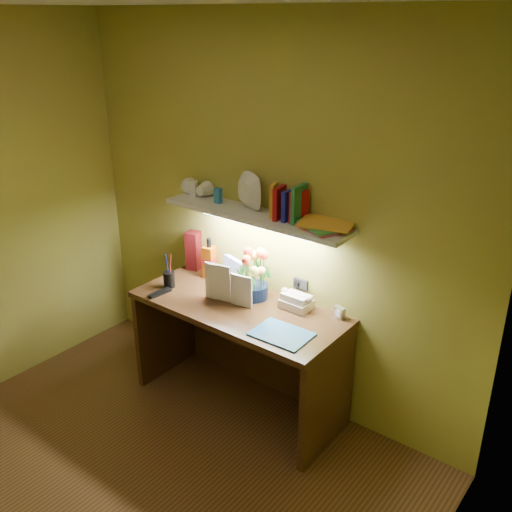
{
  "coord_description": "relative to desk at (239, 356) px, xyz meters",
  "views": [
    {
      "loc": [
        2.04,
        -1.25,
        2.45
      ],
      "look_at": [
        0.03,
        1.35,
        1.05
      ],
      "focal_mm": 40.0,
      "sensor_mm": 36.0,
      "label": 1
    }
  ],
  "objects": [
    {
      "name": "pen_cup",
      "position": [
        -0.53,
        -0.08,
        0.47
      ],
      "size": [
        0.09,
        0.09,
        0.19
      ],
      "primitive_type": "cylinder",
      "rotation": [
        0.0,
        0.0,
        -0.26
      ],
      "color": "black",
      "rests_on": "desk"
    },
    {
      "name": "desk",
      "position": [
        0.0,
        0.0,
        0.0
      ],
      "size": [
        1.4,
        0.6,
        0.75
      ],
      "primitive_type": "cube",
      "color": "#39210F",
      "rests_on": "ground"
    },
    {
      "name": "wall_shelf",
      "position": [
        0.01,
        0.19,
        0.96
      ],
      "size": [
        1.32,
        0.35,
        0.25
      ],
      "color": "white",
      "rests_on": "ground"
    },
    {
      "name": "desk_clock",
      "position": [
        0.59,
        0.25,
        0.41
      ],
      "size": [
        0.08,
        0.05,
        0.07
      ],
      "primitive_type": "cube",
      "rotation": [
        0.0,
        0.0,
        -0.24
      ],
      "color": "silver",
      "rests_on": "desk"
    },
    {
      "name": "whisky_box",
      "position": [
        -0.61,
        0.24,
        0.52
      ],
      "size": [
        0.11,
        0.11,
        0.28
      ],
      "primitive_type": "cube",
      "rotation": [
        0.0,
        0.0,
        0.28
      ],
      "color": "#510D0E",
      "rests_on": "desk"
    },
    {
      "name": "art_card",
      "position": [
        -0.2,
        0.19,
        0.47
      ],
      "size": [
        0.2,
        0.1,
        0.2
      ],
      "primitive_type": null,
      "rotation": [
        0.0,
        0.0,
        -0.31
      ],
      "color": "white",
      "rests_on": "desk"
    },
    {
      "name": "tv_remote",
      "position": [
        -0.51,
        -0.2,
        0.38
      ],
      "size": [
        0.06,
        0.17,
        0.02
      ],
      "primitive_type": "cube",
      "rotation": [
        0.0,
        0.0,
        -0.1
      ],
      "color": "black",
      "rests_on": "desk"
    },
    {
      "name": "whisky_bottle",
      "position": [
        -0.42,
        0.21,
        0.52
      ],
      "size": [
        0.09,
        0.09,
        0.29
      ],
      "primitive_type": null,
      "rotation": [
        0.0,
        0.0,
        0.14
      ],
      "color": "#A24A09",
      "rests_on": "desk"
    },
    {
      "name": "desk_book_a",
      "position": [
        -0.24,
        -0.04,
        0.5
      ],
      "size": [
        0.19,
        0.06,
        0.25
      ],
      "primitive_type": "imported",
      "rotation": [
        0.0,
        0.0,
        0.18
      ],
      "color": "white",
      "rests_on": "desk"
    },
    {
      "name": "telephone",
      "position": [
        0.31,
        0.2,
        0.43
      ],
      "size": [
        0.19,
        0.14,
        0.11
      ],
      "primitive_type": null,
      "rotation": [
        0.0,
        0.0,
        -0.01
      ],
      "color": "silver",
      "rests_on": "desk"
    },
    {
      "name": "blue_folder",
      "position": [
        0.43,
        -0.13,
        0.38
      ],
      "size": [
        0.34,
        0.25,
        0.01
      ],
      "primitive_type": "cube",
      "rotation": [
        0.0,
        0.0,
        0.03
      ],
      "color": "#2772B8",
      "rests_on": "desk"
    },
    {
      "name": "desk_book_b",
      "position": [
        -0.06,
        -0.0,
        0.48
      ],
      "size": [
        0.16,
        0.03,
        0.21
      ],
      "primitive_type": "imported",
      "rotation": [
        0.0,
        0.0,
        0.11
      ],
      "color": "white",
      "rests_on": "desk"
    },
    {
      "name": "flower_bouquet",
      "position": [
        0.01,
        0.15,
        0.54
      ],
      "size": [
        0.26,
        0.26,
        0.32
      ],
      "primitive_type": null,
      "rotation": [
        0.0,
        0.0,
        0.34
      ],
      "color": "#0B1733",
      "rests_on": "desk"
    }
  ]
}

